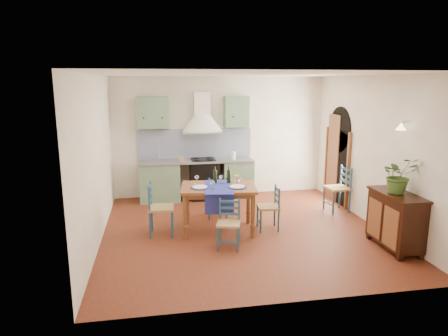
{
  "coord_description": "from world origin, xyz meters",
  "views": [
    {
      "loc": [
        -1.53,
        -6.76,
        2.67
      ],
      "look_at": [
        -0.29,
        0.3,
        1.12
      ],
      "focal_mm": 32.0,
      "sensor_mm": 36.0,
      "label": 1
    }
  ],
  "objects_px": {
    "dining_table": "(219,192)",
    "chair_near": "(229,223)",
    "sideboard": "(395,219)",
    "potted_plant": "(399,175)"
  },
  "relations": [
    {
      "from": "sideboard",
      "to": "dining_table",
      "type": "bearing_deg",
      "value": 154.77
    },
    {
      "from": "sideboard",
      "to": "potted_plant",
      "type": "xyz_separation_m",
      "value": [
        -0.0,
        0.02,
        0.72
      ]
    },
    {
      "from": "chair_near",
      "to": "sideboard",
      "type": "xyz_separation_m",
      "value": [
        2.65,
        -0.51,
        0.1
      ]
    },
    {
      "from": "dining_table",
      "to": "potted_plant",
      "type": "xyz_separation_m",
      "value": [
        2.69,
        -1.25,
        0.48
      ]
    },
    {
      "from": "chair_near",
      "to": "sideboard",
      "type": "relative_size",
      "value": 0.76
    },
    {
      "from": "dining_table",
      "to": "sideboard",
      "type": "bearing_deg",
      "value": -25.23
    },
    {
      "from": "chair_near",
      "to": "sideboard",
      "type": "height_order",
      "value": "sideboard"
    },
    {
      "from": "dining_table",
      "to": "chair_near",
      "type": "bearing_deg",
      "value": -86.77
    },
    {
      "from": "dining_table",
      "to": "chair_near",
      "type": "xyz_separation_m",
      "value": [
        0.04,
        -0.76,
        -0.33
      ]
    },
    {
      "from": "potted_plant",
      "to": "dining_table",
      "type": "bearing_deg",
      "value": 155.01
    }
  ]
}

